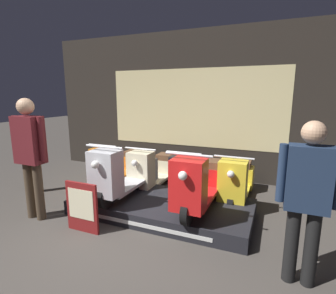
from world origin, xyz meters
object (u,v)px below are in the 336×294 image
(person_right_browsing, at_px, (307,194))
(street_bollard, at_px, (31,171))
(scooter_backrow_0, at_px, (119,166))
(scooter_backrow_1, at_px, (154,170))
(scooter_display_right, at_px, (200,183))
(scooter_backrow_2, at_px, (193,175))
(person_left_browsing, at_px, (30,149))
(price_sign_board, at_px, (82,207))
(scooter_display_left, at_px, (126,173))
(scooter_backrow_3, at_px, (237,181))

(person_right_browsing, bearing_deg, street_bollard, 170.69)
(scooter_backrow_0, relative_size, scooter_backrow_1, 1.00)
(scooter_backrow_1, relative_size, street_bollard, 1.89)
(scooter_display_right, height_order, person_right_browsing, person_right_browsing)
(scooter_backrow_2, xyz_separation_m, person_left_browsing, (-1.91, -1.83, 0.70))
(person_left_browsing, bearing_deg, price_sign_board, -2.77)
(scooter_display_left, bearing_deg, street_bollard, -177.19)
(scooter_backrow_0, height_order, person_left_browsing, person_left_browsing)
(person_left_browsing, height_order, price_sign_board, person_left_browsing)
(scooter_backrow_0, distance_m, street_bollard, 1.66)
(scooter_display_left, xyz_separation_m, scooter_backrow_1, (0.03, 0.99, -0.22))
(price_sign_board, xyz_separation_m, street_bollard, (-1.88, 0.79, 0.06))
(scooter_backrow_2, height_order, person_left_browsing, person_left_browsing)
(person_left_browsing, bearing_deg, scooter_display_left, 38.26)
(scooter_display_left, xyz_separation_m, person_left_browsing, (-1.07, -0.84, 0.48))
(scooter_backrow_1, bearing_deg, scooter_display_left, -91.77)
(person_left_browsing, relative_size, person_right_browsing, 1.11)
(scooter_backrow_1, bearing_deg, person_right_browsing, -36.30)
(person_left_browsing, xyz_separation_m, price_sign_board, (0.93, -0.04, -0.72))
(scooter_backrow_0, bearing_deg, scooter_backrow_1, 0.00)
(scooter_backrow_1, distance_m, street_bollard, 2.33)
(scooter_backrow_0, bearing_deg, scooter_display_left, -51.80)
(person_left_browsing, bearing_deg, scooter_backrow_1, 58.96)
(scooter_backrow_0, height_order, scooter_backrow_2, same)
(scooter_backrow_0, bearing_deg, person_left_browsing, -99.17)
(scooter_backrow_1, distance_m, person_left_browsing, 2.25)
(scooter_backrow_2, bearing_deg, scooter_backrow_1, 180.00)
(scooter_display_left, bearing_deg, scooter_backrow_3, 30.97)
(price_sign_board, distance_m, street_bollard, 2.04)
(scooter_display_left, xyz_separation_m, scooter_backrow_2, (0.84, 0.99, -0.22))
(scooter_backrow_0, relative_size, scooter_backrow_2, 1.00)
(scooter_display_right, distance_m, price_sign_board, 1.67)
(scooter_backrow_3, bearing_deg, street_bollard, -163.52)
(scooter_display_left, height_order, person_left_browsing, person_left_browsing)
(scooter_backrow_1, xyz_separation_m, scooter_backrow_2, (0.81, 0.00, 0.00))
(scooter_backrow_3, relative_size, street_bollard, 1.89)
(scooter_display_right, xyz_separation_m, scooter_backrow_1, (-1.22, 0.99, -0.22))
(scooter_backrow_1, bearing_deg, price_sign_board, -95.28)
(scooter_backrow_1, bearing_deg, scooter_backrow_3, 0.00)
(scooter_backrow_2, relative_size, street_bollard, 1.89)
(scooter_backrow_0, bearing_deg, price_sign_board, -71.36)
(scooter_display_right, relative_size, person_right_browsing, 0.97)
(scooter_display_left, bearing_deg, scooter_backrow_0, 128.20)
(scooter_display_right, height_order, person_left_browsing, person_left_browsing)
(scooter_display_left, height_order, scooter_backrow_1, scooter_display_left)
(scooter_display_right, relative_size, street_bollard, 1.89)
(scooter_backrow_3, bearing_deg, scooter_display_right, -111.84)
(scooter_backrow_3, distance_m, person_right_browsing, 2.11)
(scooter_display_right, bearing_deg, scooter_backrow_1, 140.99)
(scooter_backrow_1, relative_size, person_right_browsing, 0.97)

